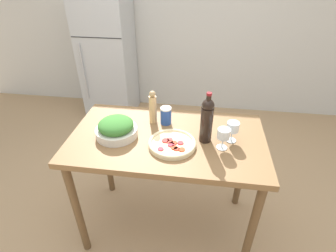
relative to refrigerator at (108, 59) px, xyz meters
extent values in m
plane|color=tan|center=(1.06, -1.83, -0.81)|extent=(14.00, 14.00, 0.00)
cube|color=silver|center=(1.06, 0.35, 0.49)|extent=(6.40, 0.06, 2.60)
cube|color=#B7BCC1|center=(0.00, 0.00, 0.00)|extent=(0.63, 0.61, 1.61)
cube|color=black|center=(0.00, -0.31, 0.35)|extent=(0.62, 0.01, 0.01)
cylinder|color=#B2B2B7|center=(-0.22, -0.32, -0.08)|extent=(0.02, 0.02, 0.72)
cube|color=brown|center=(1.06, -1.83, 0.10)|extent=(1.33, 0.75, 0.04)
cylinder|color=brown|center=(0.45, -2.15, -0.36)|extent=(0.06, 0.06, 0.89)
cylinder|color=brown|center=(1.66, -2.15, -0.36)|extent=(0.06, 0.06, 0.89)
cylinder|color=brown|center=(0.45, -1.51, -0.36)|extent=(0.06, 0.06, 0.89)
cylinder|color=brown|center=(1.66, -1.51, -0.36)|extent=(0.06, 0.06, 0.89)
cylinder|color=black|center=(1.31, -1.84, 0.25)|extent=(0.08, 0.08, 0.25)
sphere|color=black|center=(1.31, -1.84, 0.39)|extent=(0.08, 0.08, 0.08)
cylinder|color=black|center=(1.31, -1.84, 0.43)|extent=(0.03, 0.03, 0.07)
cylinder|color=maroon|center=(1.31, -1.84, 0.47)|extent=(0.03, 0.03, 0.02)
cylinder|color=silver|center=(1.42, -1.91, 0.13)|extent=(0.07, 0.07, 0.00)
cylinder|color=silver|center=(1.42, -1.91, 0.17)|extent=(0.01, 0.01, 0.07)
cylinder|color=white|center=(1.42, -1.91, 0.24)|extent=(0.08, 0.08, 0.06)
cylinder|color=maroon|center=(1.42, -1.91, 0.21)|extent=(0.07, 0.07, 0.01)
cylinder|color=silver|center=(1.49, -1.82, 0.13)|extent=(0.07, 0.07, 0.00)
cylinder|color=silver|center=(1.49, -1.82, 0.17)|extent=(0.01, 0.01, 0.07)
cylinder|color=white|center=(1.49, -1.82, 0.24)|extent=(0.08, 0.08, 0.06)
cylinder|color=maroon|center=(1.49, -1.82, 0.20)|extent=(0.07, 0.07, 0.00)
cylinder|color=tan|center=(0.93, -1.66, 0.23)|extent=(0.05, 0.05, 0.21)
sphere|color=tan|center=(0.93, -1.66, 0.36)|extent=(0.05, 0.05, 0.05)
cylinder|color=silver|center=(0.71, -1.87, 0.15)|extent=(0.28, 0.28, 0.06)
ellipsoid|color=#38752D|center=(0.71, -1.87, 0.21)|extent=(0.24, 0.24, 0.10)
cylinder|color=beige|center=(1.10, -1.93, 0.14)|extent=(0.31, 0.31, 0.02)
torus|color=beige|center=(1.10, -1.93, 0.15)|extent=(0.31, 0.31, 0.02)
cylinder|color=#B72C0B|center=(1.17, -1.99, 0.15)|extent=(0.04, 0.04, 0.01)
cylinder|color=red|center=(1.09, -1.92, 0.15)|extent=(0.04, 0.04, 0.01)
cylinder|color=#B11823|center=(1.10, -1.95, 0.15)|extent=(0.05, 0.05, 0.01)
cylinder|color=#B72A26|center=(1.08, -1.89, 0.15)|extent=(0.04, 0.04, 0.01)
cylinder|color=red|center=(1.16, -1.92, 0.15)|extent=(0.04, 0.04, 0.01)
cylinder|color=#B62310|center=(1.14, -1.99, 0.15)|extent=(0.04, 0.04, 0.01)
cylinder|color=#B12E0D|center=(1.12, -1.98, 0.15)|extent=(0.04, 0.04, 0.01)
cylinder|color=red|center=(1.12, -1.93, 0.15)|extent=(0.04, 0.04, 0.01)
cylinder|color=#AA1813|center=(1.06, -1.91, 0.15)|extent=(0.05, 0.05, 0.01)
cylinder|color=red|center=(1.04, -2.00, 0.15)|extent=(0.04, 0.04, 0.01)
cylinder|color=#284CA3|center=(1.02, -1.67, 0.18)|extent=(0.08, 0.08, 0.12)
cylinder|color=white|center=(1.02, -1.67, 0.25)|extent=(0.08, 0.08, 0.01)
camera|label=1|loc=(1.27, -3.27, 1.17)|focal=28.00mm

